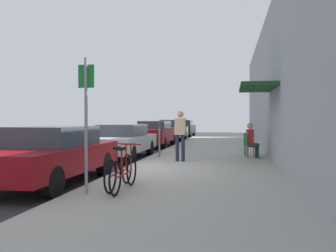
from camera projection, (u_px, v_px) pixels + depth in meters
ground_plane at (123, 172)px, 10.01m from camera, size 60.00×60.00×0.00m
sidewalk_slab at (205, 163)px, 11.56m from camera, size 4.50×32.00×0.12m
building_facade at (279, 78)px, 11.06m from camera, size 1.40×32.00×5.77m
parked_car_0 at (52, 154)px, 8.15m from camera, size 1.80×4.40×1.38m
parked_car_1 at (122, 141)px, 13.36m from camera, size 1.80×4.40×1.34m
parked_car_2 at (155, 133)px, 18.97m from camera, size 1.80×4.40×1.44m
parked_car_3 at (172, 130)px, 24.55m from camera, size 1.80×4.40×1.49m
parked_car_4 at (183, 128)px, 30.19m from camera, size 1.80×4.40×1.45m
parking_meter at (159, 137)px, 12.84m from camera, size 0.12×0.10×1.32m
street_sign at (86, 114)px, 6.49m from camera, size 0.32×0.06×2.60m
bicycle_0 at (119, 171)px, 7.03m from camera, size 0.46×1.71×0.90m
bicycle_1 at (124, 172)px, 6.83m from camera, size 0.46×1.71×0.90m
cafe_chair_0 at (250, 144)px, 12.49m from camera, size 0.50×0.50×0.87m
seated_patron_0 at (252, 139)px, 12.48m from camera, size 0.47×0.41×1.29m
cafe_chair_1 at (249, 143)px, 13.39m from camera, size 0.54×0.54×0.87m
pedestrian_standing at (180, 132)px, 11.50m from camera, size 0.36×0.22×1.70m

